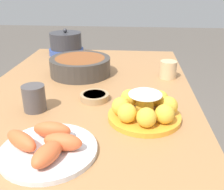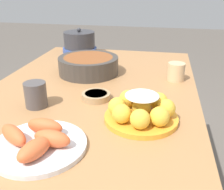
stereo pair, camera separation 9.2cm
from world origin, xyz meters
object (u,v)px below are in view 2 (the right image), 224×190
(serving_bowl, at_px, (89,65))
(cup_near, at_px, (176,72))
(seafood_platter, at_px, (38,141))
(warming_pot, at_px, (80,43))
(sauce_bowl, at_px, (96,96))
(dining_table, at_px, (90,114))
(cup_far, at_px, (36,95))
(cake_plate, at_px, (142,110))

(serving_bowl, height_order, cup_near, serving_bowl)
(seafood_platter, height_order, cup_near, cup_near)
(warming_pot, bearing_deg, sauce_bowl, -157.32)
(dining_table, relative_size, cup_near, 17.69)
(sauce_bowl, distance_m, warming_pot, 0.68)
(cup_near, bearing_deg, dining_table, 122.35)
(sauce_bowl, relative_size, cup_near, 1.36)
(dining_table, xyz_separation_m, cup_far, (-0.15, 0.15, 0.14))
(sauce_bowl, distance_m, cup_far, 0.22)
(cup_far, relative_size, warming_pot, 0.44)
(dining_table, distance_m, sauce_bowl, 0.13)
(cake_plate, distance_m, sauce_bowl, 0.22)
(sauce_bowl, bearing_deg, seafood_platter, 167.81)
(cake_plate, xyz_separation_m, sauce_bowl, (0.13, 0.18, -0.02))
(dining_table, distance_m, cake_plate, 0.31)
(sauce_bowl, distance_m, cup_near, 0.40)
(seafood_platter, bearing_deg, sauce_bowl, -12.19)
(sauce_bowl, xyz_separation_m, seafood_platter, (-0.33, 0.07, 0.01))
(serving_bowl, bearing_deg, dining_table, -164.31)
(cup_near, relative_size, cup_far, 0.88)
(warming_pot, bearing_deg, seafood_platter, -168.88)
(serving_bowl, distance_m, sauce_bowl, 0.30)
(seafood_platter, distance_m, warming_pot, 0.98)
(serving_bowl, relative_size, cup_far, 3.14)
(cup_far, bearing_deg, dining_table, -44.95)
(seafood_platter, xyz_separation_m, cup_far, (0.23, 0.12, 0.02))
(dining_table, height_order, warming_pot, warming_pot)
(serving_bowl, bearing_deg, cup_far, 167.56)
(cup_near, bearing_deg, cake_plate, 163.58)
(cake_plate, xyz_separation_m, warming_pot, (0.75, 0.44, 0.02))
(cake_plate, bearing_deg, cup_near, -16.42)
(cup_far, bearing_deg, seafood_platter, -153.23)
(serving_bowl, relative_size, cup_near, 3.56)
(cup_near, bearing_deg, warming_pot, 57.11)
(dining_table, xyz_separation_m, cup_near, (0.22, -0.34, 0.13))
(cup_near, xyz_separation_m, warming_pot, (0.36, 0.56, 0.02))
(sauce_bowl, distance_m, seafood_platter, 0.34)
(dining_table, bearing_deg, sauce_bowl, -138.47)
(sauce_bowl, bearing_deg, warming_pot, 22.68)
(seafood_platter, bearing_deg, cup_near, -31.69)
(seafood_platter, xyz_separation_m, cup_near, (0.60, -0.37, 0.02))
(serving_bowl, distance_m, warming_pot, 0.38)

